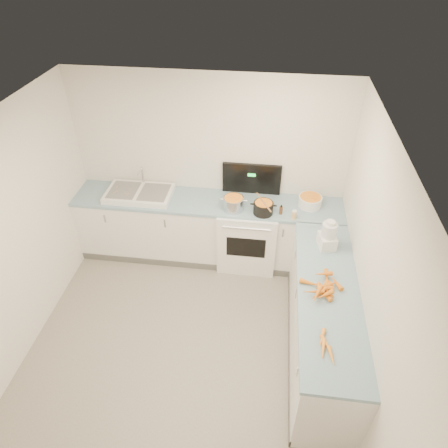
# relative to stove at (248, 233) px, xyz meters

# --- Properties ---
(floor) EXTENTS (3.50, 4.00, 0.00)m
(floor) POSITION_rel_stove_xyz_m (-0.55, -1.69, -0.47)
(floor) COLOR gray
(floor) RESTS_ON ground
(ceiling) EXTENTS (3.50, 4.00, 0.00)m
(ceiling) POSITION_rel_stove_xyz_m (-0.55, -1.69, 2.03)
(ceiling) COLOR silver
(ceiling) RESTS_ON ground
(wall_back) EXTENTS (3.50, 0.00, 2.50)m
(wall_back) POSITION_rel_stove_xyz_m (-0.55, 0.31, 0.78)
(wall_back) COLOR silver
(wall_back) RESTS_ON ground
(wall_right) EXTENTS (0.00, 4.00, 2.50)m
(wall_right) POSITION_rel_stove_xyz_m (1.20, -1.69, 0.78)
(wall_right) COLOR silver
(wall_right) RESTS_ON ground
(counter_back) EXTENTS (3.50, 0.62, 0.94)m
(counter_back) POSITION_rel_stove_xyz_m (-0.55, 0.01, -0.00)
(counter_back) COLOR white
(counter_back) RESTS_ON ground
(counter_right) EXTENTS (0.62, 2.20, 0.94)m
(counter_right) POSITION_rel_stove_xyz_m (0.90, -1.39, -0.00)
(counter_right) COLOR white
(counter_right) RESTS_ON ground
(stove) EXTENTS (0.76, 0.65, 1.36)m
(stove) POSITION_rel_stove_xyz_m (0.00, 0.00, 0.00)
(stove) COLOR white
(stove) RESTS_ON ground
(sink) EXTENTS (0.86, 0.52, 0.31)m
(sink) POSITION_rel_stove_xyz_m (-1.45, 0.02, 0.50)
(sink) COLOR white
(sink) RESTS_ON counter_back
(steel_pot) EXTENTS (0.29, 0.29, 0.19)m
(steel_pot) POSITION_rel_stove_xyz_m (-0.19, -0.13, 0.54)
(steel_pot) COLOR silver
(steel_pot) RESTS_ON stove
(black_pot) EXTENTS (0.32, 0.32, 0.17)m
(black_pot) POSITION_rel_stove_xyz_m (0.18, -0.16, 0.53)
(black_pot) COLOR black
(black_pot) RESTS_ON stove
(wooden_spoon) EXTENTS (0.20, 0.39, 0.02)m
(wooden_spoon) POSITION_rel_stove_xyz_m (0.18, -0.16, 0.63)
(wooden_spoon) COLOR #AD7A47
(wooden_spoon) RESTS_ON black_pot
(mixing_bowl) EXTENTS (0.32, 0.32, 0.14)m
(mixing_bowl) POSITION_rel_stove_xyz_m (0.76, 0.07, 0.53)
(mixing_bowl) COLOR white
(mixing_bowl) RESTS_ON counter_back
(extract_bottle) EXTENTS (0.04, 0.04, 0.10)m
(extract_bottle) POSITION_rel_stove_xyz_m (0.40, -0.15, 0.52)
(extract_bottle) COLOR #593319
(extract_bottle) RESTS_ON counter_back
(spice_jar) EXTENTS (0.06, 0.06, 0.10)m
(spice_jar) POSITION_rel_stove_xyz_m (0.56, -0.23, 0.52)
(spice_jar) COLOR #E5B266
(spice_jar) RESTS_ON counter_back
(food_processor) EXTENTS (0.21, 0.24, 0.35)m
(food_processor) POSITION_rel_stove_xyz_m (0.91, -0.70, 0.62)
(food_processor) COLOR white
(food_processor) RESTS_ON counter_right
(carrot_pile) EXTENTS (0.44, 0.49, 0.09)m
(carrot_pile) POSITION_rel_stove_xyz_m (0.83, -1.37, 0.50)
(carrot_pile) COLOR orange
(carrot_pile) RESTS_ON counter_right
(peeled_carrots) EXTENTS (0.14, 0.36, 0.04)m
(peeled_carrots) POSITION_rel_stove_xyz_m (0.81, -2.04, 0.49)
(peeled_carrots) COLOR orange
(peeled_carrots) RESTS_ON counter_right
(peelings) EXTENTS (0.24, 0.20, 0.01)m
(peelings) POSITION_rel_stove_xyz_m (-1.66, -0.03, 0.54)
(peelings) COLOR tan
(peelings) RESTS_ON sink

